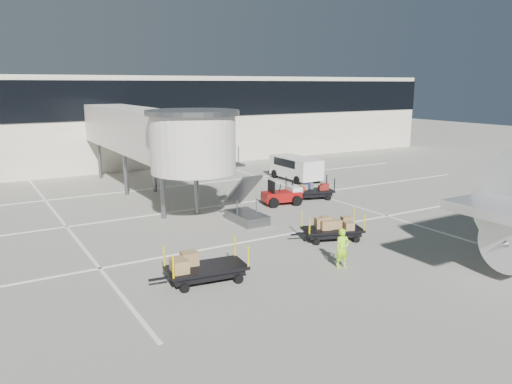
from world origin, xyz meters
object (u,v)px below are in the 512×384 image
Objects in this scene: box_cart_near at (336,229)px; box_cart_far at (206,268)px; minivan at (295,166)px; baggage_tug at (282,196)px; suitcase_cart at (311,191)px; ground_worker at (342,248)px.

box_cart_far reaches higher than box_cart_near.
box_cart_near is 15.26m from minivan.
box_cart_far is at bearing -126.45° from baggage_tug.
suitcase_cart is 0.79× the size of minivan.
suitcase_cart is 2.24× the size of ground_worker.
minivan is at bearing 80.59° from suitcase_cart.
baggage_tug reaches higher than suitcase_cart.
baggage_tug is at bearing 95.48° from box_cart_near.
box_cart_near is 2.12× the size of ground_worker.
ground_worker is at bearing -104.31° from suitcase_cart.
baggage_tug is 0.68× the size of suitcase_cart.
box_cart_near is (-1.78, -7.25, -0.01)m from baggage_tug.
baggage_tug is 11.04m from ground_worker.
suitcase_cart is at bearing 80.30° from box_cart_near.
baggage_tug reaches higher than box_cart_far.
baggage_tug reaches higher than box_cart_near.
ground_worker reaches higher than box_cart_far.
suitcase_cart is 0.99× the size of box_cart_far.
ground_worker reaches higher than suitcase_cart.
baggage_tug is 8.22m from minivan.
suitcase_cart is 14.80m from box_cart_far.
minivan is at bearing 72.40° from ground_worker.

